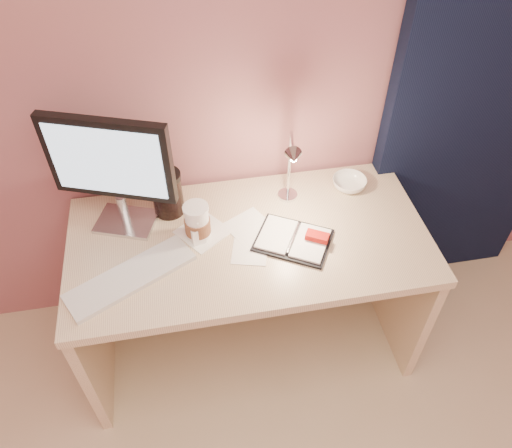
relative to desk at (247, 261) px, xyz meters
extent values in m
plane|color=#9A596A|center=(0.00, 0.30, 0.75)|extent=(3.50, 0.00, 3.50)
cube|color=black|center=(1.05, 0.24, 0.60)|extent=(0.85, 0.08, 2.20)
cube|color=beige|center=(0.00, -0.07, 0.21)|extent=(1.40, 0.70, 0.04)
cube|color=beige|center=(-0.68, -0.07, -0.16)|extent=(0.04, 0.66, 0.69)
cube|color=beige|center=(0.68, -0.07, -0.16)|extent=(0.04, 0.66, 0.69)
cube|color=beige|center=(0.00, 0.26, -0.10)|extent=(1.32, 0.03, 0.55)
cube|color=silver|center=(-0.47, 0.09, 0.23)|extent=(0.27, 0.23, 0.02)
cylinder|color=silver|center=(-0.47, 0.09, 0.30)|extent=(0.04, 0.04, 0.12)
cube|color=black|center=(-0.47, 0.09, 0.56)|extent=(0.45, 0.20, 0.33)
cube|color=#B6DAF7|center=(-0.46, 0.06, 0.56)|extent=(0.39, 0.15, 0.28)
cube|color=silver|center=(-0.45, -0.20, 0.24)|extent=(0.48, 0.34, 0.02)
cube|color=black|center=(0.16, -0.13, 0.23)|extent=(0.34, 0.32, 0.01)
cube|color=white|center=(0.10, -0.09, 0.24)|extent=(0.20, 0.22, 0.01)
cube|color=white|center=(0.22, -0.16, 0.24)|extent=(0.20, 0.22, 0.01)
cube|color=red|center=(0.25, -0.15, 0.26)|extent=(0.10, 0.08, 0.02)
cube|color=white|center=(0.01, -0.02, 0.23)|extent=(0.22, 0.22, 0.00)
cube|color=white|center=(-0.01, -0.15, 0.23)|extent=(0.16, 0.16, 0.00)
cube|color=white|center=(-0.17, -0.01, 0.23)|extent=(0.24, 0.24, 0.00)
cylinder|color=white|center=(-0.19, -0.04, 0.30)|extent=(0.09, 0.09, 0.15)
cylinder|color=brown|center=(-0.19, -0.04, 0.29)|extent=(0.10, 0.10, 0.06)
cylinder|color=white|center=(-0.19, -0.04, 0.38)|extent=(0.10, 0.10, 0.01)
imported|color=white|center=(0.47, 0.14, 0.25)|extent=(0.16, 0.16, 0.05)
imported|color=white|center=(-0.20, -0.06, 0.29)|extent=(0.07, 0.07, 0.12)
cylinder|color=black|center=(-0.29, 0.13, 0.31)|extent=(0.12, 0.12, 0.17)
cylinder|color=silver|center=(0.20, 0.13, 0.23)|extent=(0.08, 0.08, 0.01)
cylinder|color=silver|center=(0.20, 0.13, 0.39)|extent=(0.01, 0.01, 0.31)
cone|color=silver|center=(0.22, -0.01, 0.54)|extent=(0.07, 0.06, 0.06)
camera|label=1|loc=(-0.21, -1.38, 1.64)|focal=35.00mm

